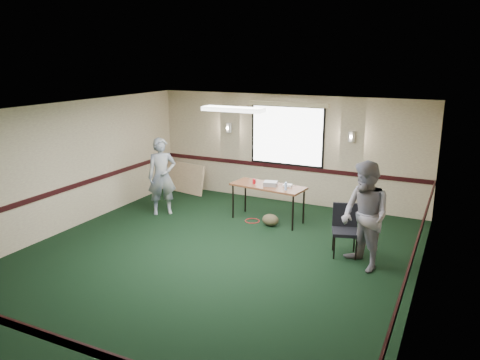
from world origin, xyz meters
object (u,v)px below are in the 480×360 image
at_px(projector, 271,184).
at_px(person_right, 365,216).
at_px(conference_chair, 345,225).
at_px(folding_table, 268,188).
at_px(person_left, 162,176).

xyz_separation_m(projector, person_right, (2.36, -1.51, 0.08)).
bearing_deg(conference_chair, folding_table, 134.55).
relative_size(projector, person_right, 0.15).
relative_size(folding_table, person_left, 0.96).
bearing_deg(projector, folding_table, 153.44).
bearing_deg(projector, person_right, -45.35).
xyz_separation_m(folding_table, projector, (0.07, -0.02, 0.11)).
bearing_deg(person_right, projector, -168.94).
bearing_deg(person_left, projector, -27.89).
bearing_deg(folding_table, conference_chair, -20.97).
relative_size(person_left, person_right, 0.95).
distance_m(projector, person_left, 2.55).
distance_m(conference_chair, person_right, 0.75).
height_order(conference_chair, person_left, person_left).
xyz_separation_m(folding_table, conference_chair, (1.99, -1.06, -0.21)).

